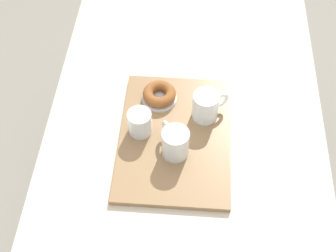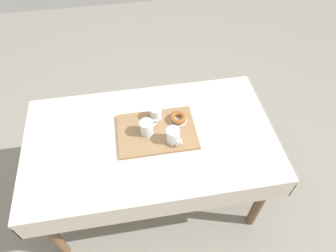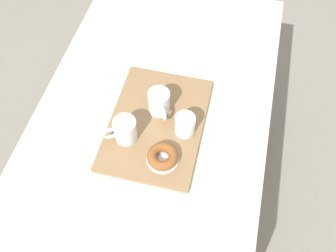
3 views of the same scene
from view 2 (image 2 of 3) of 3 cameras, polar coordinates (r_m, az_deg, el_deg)
ground_plane at (r=2.48m, az=-2.59°, el=-12.48°), size 6.00×6.00×0.00m
dining_table at (r=1.92m, az=-3.26°, el=-3.67°), size 1.53×0.88×0.74m
serving_tray at (r=1.86m, az=-2.14°, el=-1.03°), size 0.48×0.34×0.02m
tea_mug_left at (r=1.82m, az=-4.00°, el=-0.32°), size 0.11×0.09×0.09m
tea_mug_right at (r=1.77m, az=0.97°, el=-1.87°), size 0.09×0.11×0.09m
water_glass_near at (r=1.90m, az=-2.29°, el=2.38°), size 0.07×0.07×0.08m
donut_plate_left at (r=1.90m, az=1.88°, el=1.15°), size 0.11×0.11×0.01m
sugar_donut_left at (r=1.89m, az=1.90°, el=1.55°), size 0.11×0.11×0.03m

